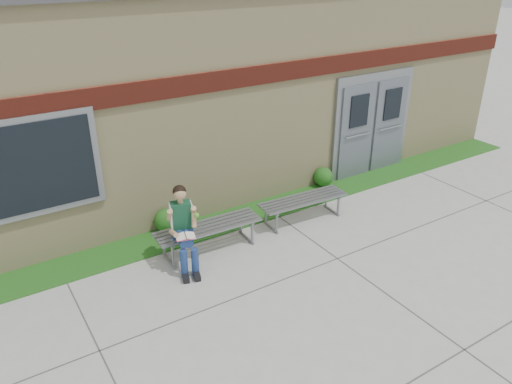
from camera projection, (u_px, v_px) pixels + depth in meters
ground at (308, 294)px, 7.49m from camera, size 80.00×80.00×0.00m
grass_strip at (224, 222)px, 9.46m from camera, size 16.00×0.80×0.02m
school_building at (148, 77)px, 11.12m from camera, size 16.20×6.22×4.20m
bench_left at (208, 231)px, 8.44m from camera, size 1.85×0.57×0.48m
bench_right at (303, 203)px, 9.40m from camera, size 1.76×0.58×0.45m
girl at (183, 226)px, 7.87m from camera, size 0.53×0.86×1.37m
shrub_mid at (166, 220)px, 9.04m from camera, size 0.43×0.43×0.43m
shrub_east at (323, 177)px, 10.80m from camera, size 0.42×0.42×0.42m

